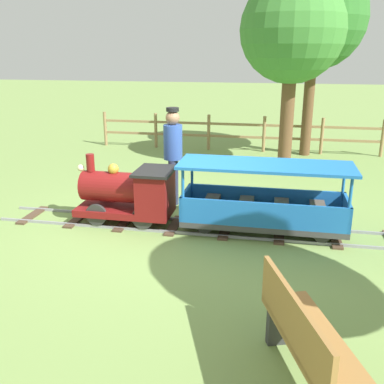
{
  "coord_description": "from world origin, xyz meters",
  "views": [
    {
      "loc": [
        -5.85,
        -1.22,
        2.47
      ],
      "look_at": [
        0.0,
        -0.09,
        0.55
      ],
      "focal_mm": 41.3,
      "sensor_mm": 36.0,
      "label": 1
    }
  ],
  "objects_px": {
    "locomotive": "(130,193)",
    "passenger_car": "(264,205)",
    "conductor_person": "(173,149)",
    "oak_tree_far": "(293,31)",
    "oak_tree_distant": "(315,19)",
    "park_bench": "(307,343)"
  },
  "relations": [
    {
      "from": "locomotive",
      "to": "conductor_person",
      "type": "distance_m",
      "value": 1.09
    },
    {
      "from": "locomotive",
      "to": "passenger_car",
      "type": "bearing_deg",
      "value": -90.0
    },
    {
      "from": "locomotive",
      "to": "park_bench",
      "type": "relative_size",
      "value": 1.06
    },
    {
      "from": "conductor_person",
      "to": "park_bench",
      "type": "height_order",
      "value": "conductor_person"
    },
    {
      "from": "park_bench",
      "to": "oak_tree_distant",
      "type": "distance_m",
      "value": 8.61
    },
    {
      "from": "passenger_car",
      "to": "oak_tree_far",
      "type": "height_order",
      "value": "oak_tree_far"
    },
    {
      "from": "passenger_car",
      "to": "park_bench",
      "type": "relative_size",
      "value": 1.73
    },
    {
      "from": "park_bench",
      "to": "oak_tree_far",
      "type": "relative_size",
      "value": 0.35
    },
    {
      "from": "passenger_car",
      "to": "oak_tree_distant",
      "type": "relative_size",
      "value": 0.54
    },
    {
      "from": "locomotive",
      "to": "passenger_car",
      "type": "relative_size",
      "value": 0.61
    },
    {
      "from": "passenger_car",
      "to": "park_bench",
      "type": "distance_m",
      "value": 3.02
    },
    {
      "from": "passenger_car",
      "to": "oak_tree_distant",
      "type": "bearing_deg",
      "value": -9.0
    },
    {
      "from": "passenger_car",
      "to": "oak_tree_far",
      "type": "relative_size",
      "value": 0.6
    },
    {
      "from": "passenger_car",
      "to": "conductor_person",
      "type": "bearing_deg",
      "value": 59.42
    },
    {
      "from": "conductor_person",
      "to": "oak_tree_distant",
      "type": "xyz_separation_m",
      "value": [
        4.29,
        -2.31,
        2.19
      ]
    },
    {
      "from": "oak_tree_far",
      "to": "oak_tree_distant",
      "type": "height_order",
      "value": "oak_tree_distant"
    },
    {
      "from": "oak_tree_far",
      "to": "passenger_car",
      "type": "bearing_deg",
      "value": 175.3
    },
    {
      "from": "conductor_person",
      "to": "passenger_car",
      "type": "bearing_deg",
      "value": -120.58
    },
    {
      "from": "oak_tree_distant",
      "to": "park_bench",
      "type": "bearing_deg",
      "value": 177.3
    },
    {
      "from": "conductor_person",
      "to": "oak_tree_far",
      "type": "distance_m",
      "value": 3.9
    },
    {
      "from": "locomotive",
      "to": "oak_tree_distant",
      "type": "relative_size",
      "value": 0.33
    },
    {
      "from": "locomotive",
      "to": "passenger_car",
      "type": "distance_m",
      "value": 1.93
    }
  ]
}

